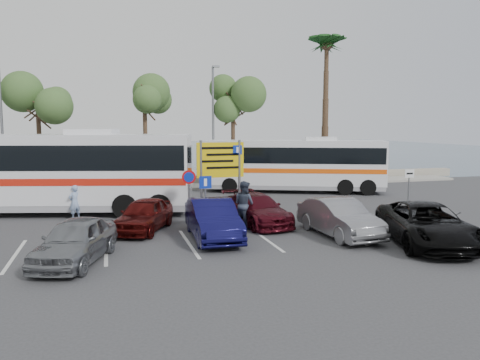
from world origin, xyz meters
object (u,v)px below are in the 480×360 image
object	(u,v)px
car_silver_a	(75,241)
pedestrian_far	(244,204)
car_silver_b	(339,218)
coach_bus_left	(53,175)
street_lamp_left	(1,120)
suv_black	(427,224)
car_maroon	(257,209)
coach_bus_right	(293,166)
car_red	(144,215)
pedestrian_near	(75,202)
street_lamp_right	(213,120)
car_blue	(213,219)
direction_sign	(220,166)

from	to	relation	value
car_silver_a	pedestrian_far	distance (m)	7.33
car_silver_b	pedestrian_far	distance (m)	3.96
coach_bus_left	car_silver_a	bearing A→B (deg)	-80.42
street_lamp_left	suv_black	distance (m)	24.36
car_maroon	car_silver_b	xyz separation A→B (m)	(2.40, -2.95, 0.07)
car_maroon	suv_black	size ratio (longest dim) A/B	0.84
suv_black	pedestrian_far	distance (m)	7.11
coach_bus_right	car_red	xyz separation A→B (m)	(-10.10, -8.77, -0.97)
car_silver_a	car_silver_b	distance (m)	9.65
street_lamp_left	coach_bus_right	distance (m)	18.04
street_lamp_left	coach_bus_right	bearing A→B (deg)	-10.51
street_lamp_left	car_silver_b	bearing A→B (deg)	-45.71
pedestrian_near	suv_black	bearing A→B (deg)	114.57
car_silver_a	suv_black	bearing A→B (deg)	13.56
car_red	pedestrian_near	world-z (taller)	pedestrian_near
car_silver_a	car_red	world-z (taller)	car_silver_a
street_lamp_right	car_silver_a	size ratio (longest dim) A/B	1.95
street_lamp_left	coach_bus_left	bearing A→B (deg)	-63.50
car_red	street_lamp_left	bearing A→B (deg)	145.65
coach_bus_right	car_silver_a	distance (m)	17.82
street_lamp_right	car_blue	size ratio (longest dim) A/B	1.78
street_lamp_right	car_silver_a	world-z (taller)	street_lamp_right
pedestrian_near	car_silver_b	bearing A→B (deg)	116.44
street_lamp_left	car_blue	size ratio (longest dim) A/B	1.78
car_red	car_silver_b	world-z (taller)	car_silver_b
suv_black	pedestrian_far	xyz separation A→B (m)	(-5.50, 4.50, 0.24)
car_silver_a	pedestrian_far	size ratio (longest dim) A/B	2.09
pedestrian_far	coach_bus_right	bearing A→B (deg)	-59.82
direction_sign	car_silver_a	distance (m)	8.38
street_lamp_left	pedestrian_far	distance (m)	17.38
suv_black	direction_sign	bearing A→B (deg)	148.57
car_red	pedestrian_far	world-z (taller)	pedestrian_far
coach_bus_left	pedestrian_far	xyz separation A→B (m)	(8.00, -5.50, -0.91)
pedestrian_far	street_lamp_left	bearing A→B (deg)	15.65
street_lamp_left	car_red	xyz separation A→B (m)	(7.40, -12.02, -3.93)
car_silver_b	street_lamp_left	bearing A→B (deg)	131.03
car_maroon	pedestrian_near	size ratio (longest dim) A/B	2.85
street_lamp_right	car_red	bearing A→B (deg)	-114.98
direction_sign	car_maroon	world-z (taller)	direction_sign
street_lamp_right	car_maroon	distance (m)	12.68
suv_black	pedestrian_near	distance (m)	14.94
coach_bus_right	pedestrian_near	bearing A→B (deg)	-156.92
street_lamp_left	car_blue	xyz separation A→B (m)	(9.80, -14.05, -3.86)
direction_sign	car_red	bearing A→B (deg)	-154.78
street_lamp_left	pedestrian_near	bearing A→B (deg)	-62.55
street_lamp_right	car_silver_b	distance (m)	15.54
coach_bus_left	direction_sign	bearing A→B (deg)	-23.76
coach_bus_right	car_maroon	world-z (taller)	coach_bus_right
car_silver_a	pedestrian_far	xyz separation A→B (m)	(6.50, 3.39, 0.28)
street_lamp_left	street_lamp_right	bearing A→B (deg)	0.00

